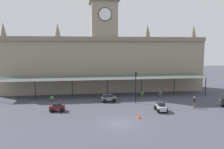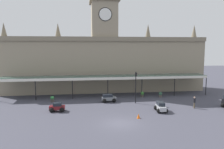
# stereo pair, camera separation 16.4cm
# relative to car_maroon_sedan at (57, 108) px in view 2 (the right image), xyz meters

# --- Properties ---
(ground_plane) EXTENTS (140.00, 140.00, 0.00)m
(ground_plane) POSITION_rel_car_maroon_sedan_xyz_m (7.68, -5.76, -0.50)
(ground_plane) COLOR #41414D
(station_building) EXTENTS (38.79, 5.75, 17.96)m
(station_building) POSITION_rel_car_maroon_sedan_xyz_m (7.68, 13.40, 5.48)
(station_building) COLOR gray
(station_building) RESTS_ON ground
(entrance_canopy) EXTENTS (35.89, 3.26, 3.63)m
(entrance_canopy) POSITION_rel_car_maroon_sedan_xyz_m (7.68, 8.33, 2.99)
(entrance_canopy) COLOR #38564C
(entrance_canopy) RESTS_ON ground
(car_maroon_sedan) EXTENTS (2.08, 1.57, 1.19)m
(car_maroon_sedan) POSITION_rel_car_maroon_sedan_xyz_m (0.00, 0.00, 0.00)
(car_maroon_sedan) COLOR maroon
(car_maroon_sedan) RESTS_ON ground
(car_grey_estate) EXTENTS (2.31, 1.65, 1.27)m
(car_grey_estate) POSITION_rel_car_maroon_sedan_xyz_m (7.47, 4.20, 0.06)
(car_grey_estate) COLOR slate
(car_grey_estate) RESTS_ON ground
(car_silver_estate) EXTENTS (1.63, 2.30, 1.27)m
(car_silver_estate) POSITION_rel_car_maroon_sedan_xyz_m (13.90, -1.81, 0.06)
(car_silver_estate) COLOR #B2B5BA
(car_silver_estate) RESTS_ON ground
(pedestrian_near_entrance) EXTENTS (0.34, 0.37, 1.67)m
(pedestrian_near_entrance) POSITION_rel_car_maroon_sedan_xyz_m (19.18, -0.93, 0.41)
(pedestrian_near_entrance) COLOR brown
(pedestrian_near_entrance) RESTS_ON ground
(victorian_lamppost) EXTENTS (0.30, 0.30, 4.90)m
(victorian_lamppost) POSITION_rel_car_maroon_sedan_xyz_m (11.53, 2.89, 2.54)
(victorian_lamppost) COLOR black
(victorian_lamppost) RESTS_ON ground
(traffic_cone) EXTENTS (0.40, 0.40, 0.62)m
(traffic_cone) POSITION_rel_car_maroon_sedan_xyz_m (10.20, -4.30, -0.20)
(traffic_cone) COLOR orange
(traffic_cone) RESTS_ON ground
(planter_near_kerb) EXTENTS (0.60, 0.60, 0.96)m
(planter_near_kerb) POSITION_rel_car_maroon_sedan_xyz_m (13.68, 6.85, -0.01)
(planter_near_kerb) COLOR #47423D
(planter_near_kerb) RESTS_ON ground
(planter_by_canopy) EXTENTS (0.60, 0.60, 0.96)m
(planter_by_canopy) POSITION_rel_car_maroon_sedan_xyz_m (-1.37, 5.38, -0.01)
(planter_by_canopy) COLOR #47423D
(planter_by_canopy) RESTS_ON ground
(planter_forecourt_centre) EXTENTS (0.60, 0.60, 0.96)m
(planter_forecourt_centre) POSITION_rel_car_maroon_sedan_xyz_m (16.72, 6.23, -0.01)
(planter_forecourt_centre) COLOR #47423D
(planter_forecourt_centre) RESTS_ON ground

